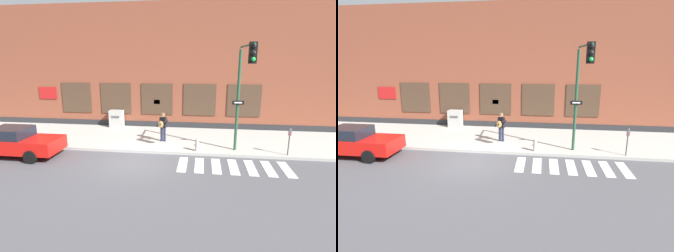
% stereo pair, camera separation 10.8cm
% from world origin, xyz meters
% --- Properties ---
extents(ground_plane, '(160.00, 160.00, 0.00)m').
position_xyz_m(ground_plane, '(0.00, 0.00, 0.00)').
color(ground_plane, '#4C4C51').
extents(sidewalk, '(28.00, 5.44, 0.15)m').
position_xyz_m(sidewalk, '(0.00, 4.11, 0.08)').
color(sidewalk, '#ADAAA3').
rests_on(sidewalk, ground).
extents(building_backdrop, '(28.00, 4.06, 8.78)m').
position_xyz_m(building_backdrop, '(-0.00, 8.82, 4.38)').
color(building_backdrop, brown).
rests_on(building_backdrop, ground).
extents(crosswalk, '(5.20, 1.90, 0.01)m').
position_xyz_m(crosswalk, '(4.79, 0.09, 0.01)').
color(crosswalk, silver).
rests_on(crosswalk, ground).
extents(red_car, '(4.61, 2.00, 1.53)m').
position_xyz_m(red_car, '(-6.30, 0.13, 0.77)').
color(red_car, red).
rests_on(red_car, ground).
extents(busker, '(0.72, 0.64, 1.72)m').
position_xyz_m(busker, '(0.95, 3.25, 1.13)').
color(busker, '#1E233D').
rests_on(busker, sidewalk).
extents(traffic_light, '(0.64, 2.65, 5.46)m').
position_xyz_m(traffic_light, '(5.16, 1.27, 3.88)').
color(traffic_light, '#234C33').
rests_on(traffic_light, sidewalk).
extents(parking_meter, '(0.13, 0.11, 1.44)m').
position_xyz_m(parking_meter, '(7.67, 1.67, 1.09)').
color(parking_meter, '#47474C').
rests_on(parking_meter, sidewalk).
extents(utility_box, '(0.98, 0.64, 1.23)m').
position_xyz_m(utility_box, '(-2.93, 6.37, 0.77)').
color(utility_box, '#ADADA8').
rests_on(utility_box, sidewalk).
extents(fire_hydrant, '(0.38, 0.20, 0.70)m').
position_xyz_m(fire_hydrant, '(3.04, 1.74, 0.49)').
color(fire_hydrant, '#B2ADA8').
rests_on(fire_hydrant, sidewalk).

